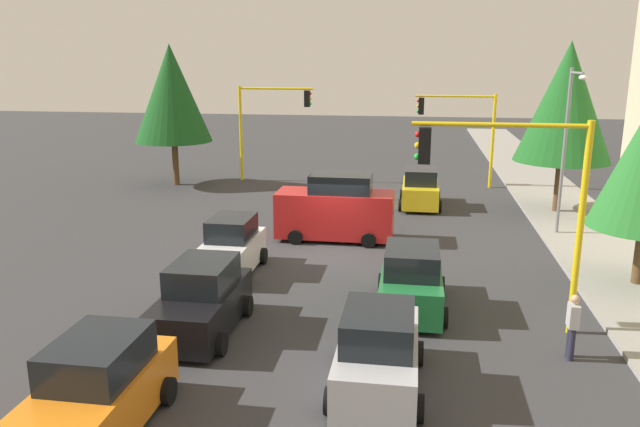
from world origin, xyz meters
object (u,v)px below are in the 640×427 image
Objects in this scene: traffic_signal_far_right at (269,114)px; pedestrian_crossing at (572,325)px; delivery_van_red at (336,209)px; car_orange at (97,392)px; traffic_signal_far_left at (461,121)px; street_lamp_curbside at (568,135)px; car_green at (411,281)px; traffic_signal_near_left at (514,184)px; car_black at (202,301)px; car_white at (231,248)px; tree_opposite_side at (172,93)px; car_yellow at (420,189)px; car_silver at (378,352)px; tree_roadside_mid at (566,102)px.

traffic_signal_far_right reaches higher than pedestrian_crossing.
traffic_signal_far_right is at bearing -154.71° from delivery_van_red.
traffic_signal_far_right is 26.69m from car_orange.
street_lamp_curbside is at bearing 18.84° from traffic_signal_far_left.
car_green is at bearing 25.01° from traffic_signal_far_right.
traffic_signal_near_left is at bearing 68.57° from car_green.
car_white is (-4.80, -0.62, -0.00)m from car_black.
car_yellow is (3.45, 14.44, -4.49)m from tree_opposite_side.
car_orange is 6.00m from car_silver.
traffic_signal_far_left reaches higher than delivery_van_red.
tree_opposite_side is 2.03× the size of car_black.
car_green is (18.99, -2.51, -2.95)m from traffic_signal_far_left.
pedestrian_crossing is (21.58, 1.49, -2.93)m from traffic_signal_far_left.
car_green is at bearing 140.34° from car_orange.
tree_opposite_side is (2.00, -5.29, 1.31)m from traffic_signal_far_right.
traffic_signal_far_right reaches higher than car_silver.
traffic_signal_far_left is 1.33× the size of car_green.
traffic_signal_far_right is at bearing -171.49° from car_black.
traffic_signal_far_right is at bearing -150.25° from traffic_signal_near_left.
car_orange is at bearing -5.27° from car_black.
traffic_signal_far_right is 5.80m from tree_opposite_side.
tree_roadside_mid reaches higher than traffic_signal_far_right.
traffic_signal_near_left is at bearing 139.30° from car_silver.
car_silver is (3.78, -3.25, -3.21)m from traffic_signal_near_left.
tree_roadside_mid is at bearing 147.53° from car_orange.
car_green is at bearing 69.61° from car_white.
traffic_signal_near_left reaches higher than car_green.
tree_opposite_side reaches higher than traffic_signal_far_right.
car_yellow is (5.45, 9.16, -3.18)m from traffic_signal_far_right.
pedestrian_crossing is (-2.20, 4.68, 0.01)m from car_silver.
car_orange is at bearing -17.01° from car_yellow.
car_green is at bearing -122.94° from pedestrian_crossing.
traffic_signal_near_left reaches higher than car_black.
traffic_signal_near_left is at bearing 8.89° from car_yellow.
car_green is at bearing 171.87° from car_silver.
tree_roadside_mid is 16.45m from pedestrian_crossing.
traffic_signal_far_left is at bearing 152.20° from car_white.
car_yellow reaches higher than pedestrian_crossing.
car_green reaches higher than pedestrian_crossing.
car_orange is 2.41× the size of pedestrian_crossing.
traffic_signal_far_left reaches higher than car_white.
car_black is (15.46, -12.50, -4.47)m from tree_roadside_mid.
car_orange is (6.35, -8.67, -3.21)m from traffic_signal_near_left.
delivery_van_red is 7.43m from car_yellow.
street_lamp_curbside reaches higher than traffic_signal_near_left.
delivery_van_red reaches higher than car_white.
delivery_van_red is at bearing -155.46° from car_green.
tree_roadside_mid is 2.23× the size of car_white.
street_lamp_curbside reaches higher than car_green.
street_lamp_curbside is at bearing 169.59° from pedestrian_crossing.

